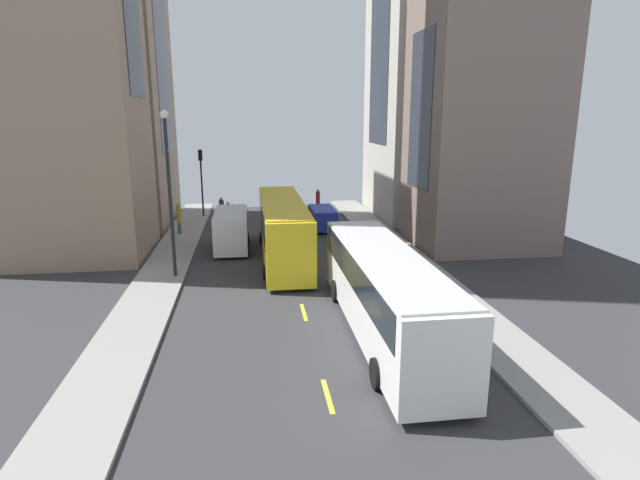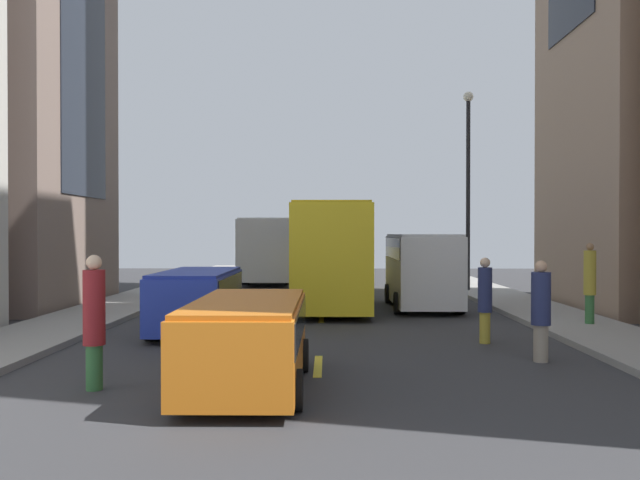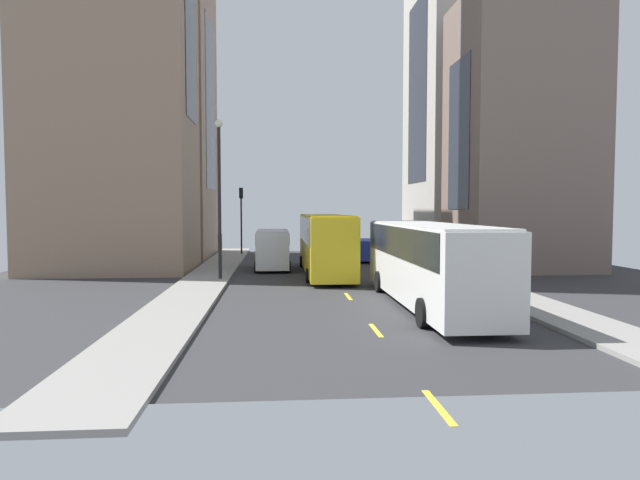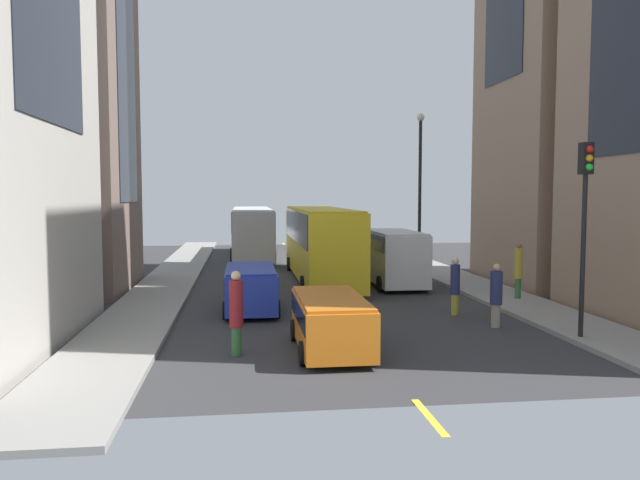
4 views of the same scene
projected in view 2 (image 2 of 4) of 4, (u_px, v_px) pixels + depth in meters
The scene contains 19 objects.
ground_plane at pixel (323, 296), 26.45m from camera, with size 40.76×40.76×0.00m, color #333335.
sidewalk_west at pixel (154, 294), 26.53m from camera, with size 2.58×44.00×0.15m, color gray.
sidewalk_east at pixel (493, 294), 26.36m from camera, with size 2.58×44.00×0.15m, color gray.
lane_stripe_1 at pixel (318, 366), 12.45m from camera, with size 0.16×2.00×0.01m, color yellow.
lane_stripe_2 at pixel (321, 318), 19.45m from camera, with size 0.16×2.00×0.01m, color yellow.
lane_stripe_3 at pixel (323, 296), 26.45m from camera, with size 0.16×2.00×0.01m, color yellow.
lane_stripe_4 at pixel (324, 283), 33.45m from camera, with size 0.16×2.00×0.01m, color yellow.
lane_stripe_5 at pixel (325, 274), 40.44m from camera, with size 0.16×2.00×0.01m, color yellow.
lane_stripe_6 at pixel (325, 268), 47.44m from camera, with size 0.16×2.00×0.01m, color yellow.
city_bus_white at pixel (274, 244), 36.19m from camera, with size 2.80×12.81×3.35m.
streetcar_yellow at pixel (331, 246), 24.56m from camera, with size 2.70×12.78×3.59m.
delivery_van_white at pixel (422, 265), 22.01m from camera, with size 2.25×5.11×2.58m.
car_blue_0 at pixel (197, 296), 16.66m from camera, with size 1.96×4.22×1.63m.
car_orange_1 at pixel (247, 336), 10.64m from camera, with size 1.97×4.28×1.50m.
pedestrian_crossing_near at pixel (485, 298), 15.03m from camera, with size 0.33×0.33×2.04m.
pedestrian_walking_far at pixel (94, 318), 10.56m from camera, with size 0.36×0.36×2.26m.
pedestrian_waiting_curb at pixel (590, 281), 17.26m from camera, with size 0.32×0.32×2.20m.
pedestrian_crossing_mid at pixel (541, 309), 12.88m from camera, with size 0.39×0.39×2.06m.
streetlamp_near at pixel (468, 172), 27.48m from camera, with size 0.44×0.44×8.61m.
Camera 2 is at (0.19, -26.42, 2.62)m, focal length 35.58 mm.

